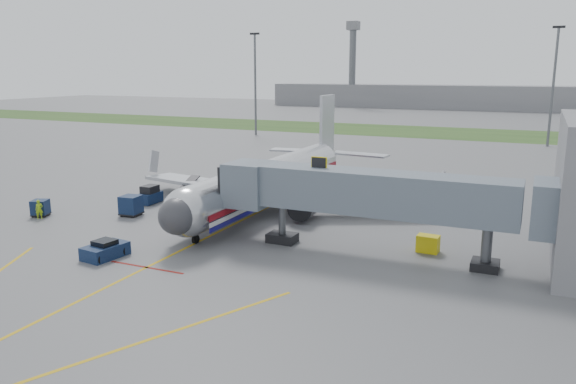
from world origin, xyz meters
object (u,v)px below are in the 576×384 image
at_px(pushback_tug, 105,250).
at_px(baggage_tug, 150,195).
at_px(airliner, 270,180).
at_px(ramp_worker, 39,209).
at_px(belt_loader, 183,197).

xyz_separation_m(pushback_tug, baggage_tug, (-7.57, 14.89, 0.27)).
bearing_deg(baggage_tug, pushback_tug, -63.07).
relative_size(airliner, pushback_tug, 10.77).
bearing_deg(ramp_worker, airliner, -11.35).
bearing_deg(belt_loader, baggage_tug, -155.99).
distance_m(baggage_tug, ramp_worker, 10.43).
relative_size(airliner, ramp_worker, 20.53).
distance_m(pushback_tug, belt_loader, 16.87).
xyz_separation_m(airliner, ramp_worker, (-16.87, -12.84, -1.78)).
bearing_deg(ramp_worker, belt_loader, 2.45).
xyz_separation_m(belt_loader, ramp_worker, (-8.35, -10.34, 0.28)).
bearing_deg(belt_loader, ramp_worker, -128.93).
height_order(pushback_tug, belt_loader, belt_loader).
xyz_separation_m(baggage_tug, belt_loader, (3.05, 1.36, -0.21)).
distance_m(airliner, belt_loader, 9.11).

